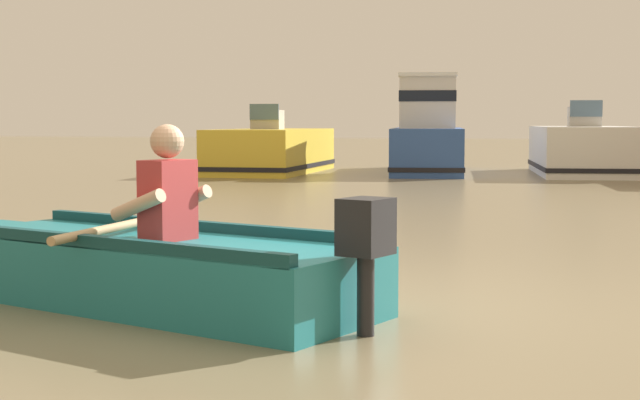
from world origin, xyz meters
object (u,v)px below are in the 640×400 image
(moored_boat_blue, at_px, (428,137))
(rowboat_with_person, at_px, (144,266))
(moored_boat_yellow, at_px, (272,152))
(moored_boat_white, at_px, (582,151))

(moored_boat_blue, bearing_deg, rowboat_with_person, -86.45)
(moored_boat_yellow, xyz_separation_m, moored_boat_white, (7.02, 1.22, 0.03))
(rowboat_with_person, bearing_deg, moored_boat_white, 81.88)
(moored_boat_yellow, bearing_deg, moored_boat_blue, 13.53)
(rowboat_with_person, height_order, moored_boat_white, moored_boat_white)
(moored_boat_yellow, distance_m, moored_boat_white, 7.13)
(moored_boat_yellow, xyz_separation_m, moored_boat_blue, (3.56, 0.86, 0.35))
(moored_boat_white, bearing_deg, rowboat_with_person, -98.12)
(moored_boat_blue, xyz_separation_m, moored_boat_white, (3.47, 0.37, -0.32))
(rowboat_with_person, xyz_separation_m, moored_boat_blue, (-1.03, 16.68, 0.59))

